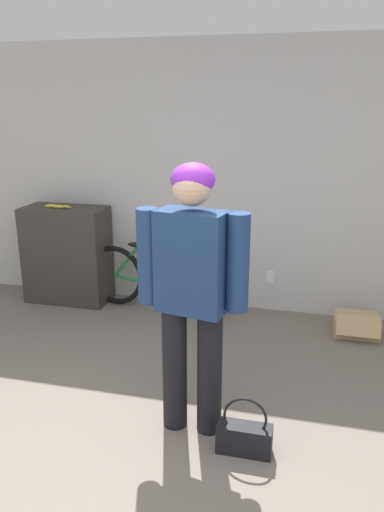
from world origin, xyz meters
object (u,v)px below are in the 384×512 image
banana (58,206)px  cardboard_box (357,325)px  handbag (244,436)px  bicycle (158,278)px  person (192,283)px

banana → cardboard_box: banana is taller
handbag → bicycle: bearing=120.8°
handbag → person: bearing=155.3°
banana → cardboard_box: (2.96, -0.07, -0.94)m
bicycle → cardboard_box: bicycle is taller
person → cardboard_box: (1.13, 1.70, -0.92)m
banana → person: bearing=-44.0°
person → bicycle: size_ratio=1.07×
bicycle → handbag: 2.28m
person → bicycle: (-0.80, 1.78, -0.66)m
banana → handbag: bearing=-41.4°
bicycle → handbag: size_ratio=4.27×
person → bicycle: 2.06m
person → banana: size_ratio=5.72×
bicycle → banana: size_ratio=5.33×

